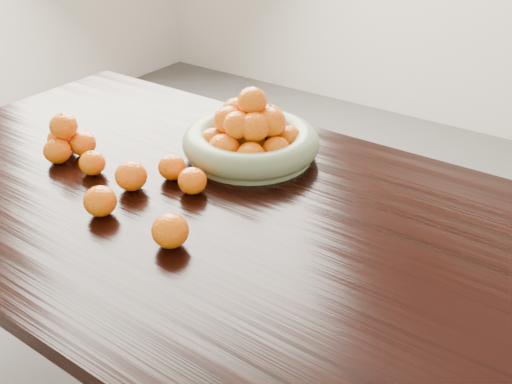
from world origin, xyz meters
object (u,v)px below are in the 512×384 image
Objects in this scene: loose_orange_0 at (92,163)px; dining_table at (245,247)px; fruit_bowl at (251,137)px; orange_pyramid at (66,140)px.

dining_table is at bearing 9.16° from loose_orange_0.
dining_table is at bearing -57.16° from fruit_bowl.
fruit_bowl is 0.40m from loose_orange_0.
orange_pyramid is (-0.39, -0.28, -0.01)m from fruit_bowl.
dining_table is 0.56m from orange_pyramid.
fruit_bowl is 0.48m from orange_pyramid.
fruit_bowl is 5.46× the size of loose_orange_0.
dining_table is 14.63× the size of orange_pyramid.
dining_table is 0.44m from loose_orange_0.
loose_orange_0 is (0.13, -0.03, -0.02)m from orange_pyramid.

